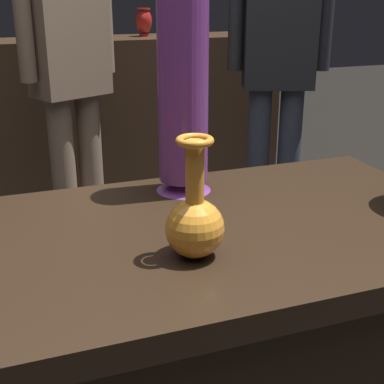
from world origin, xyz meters
TOP-DOWN VIEW (x-y plane):
  - back_display_shelf at (0.00, 2.20)m, footprint 2.60×0.40m
  - vase_centerpiece at (-0.03, -0.11)m, footprint 0.11×0.11m
  - vase_tall_behind at (0.06, 0.22)m, footprint 0.13×0.13m
  - shelf_vase_right at (0.52, 2.22)m, footprint 0.09×0.09m
  - shelf_vase_center at (0.00, 2.27)m, footprint 0.09×0.09m
  - visitor_near_right at (0.92, 1.34)m, footprint 0.44×0.28m
  - visitor_center_back at (-0.01, 1.51)m, footprint 0.43×0.30m

SIDE VIEW (x-z plane):
  - back_display_shelf at x=0.00m, z-range 0.00..0.99m
  - vase_centerpiece at x=-0.03m, z-range 0.76..0.98m
  - visitor_center_back at x=-0.01m, z-range 0.15..1.78m
  - visitor_near_right at x=0.92m, z-range 0.15..1.79m
  - vase_tall_behind at x=0.06m, z-range 0.80..1.24m
  - shelf_vase_right at x=0.52m, z-range 1.00..1.15m
  - shelf_vase_center at x=0.00m, z-range 0.98..1.23m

